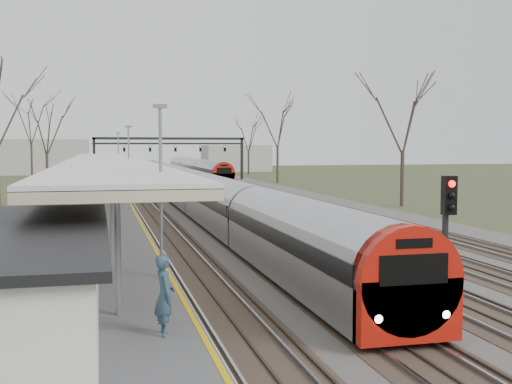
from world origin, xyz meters
TOP-DOWN VIEW (x-y plane):
  - track_bed at (0.26, 55.00)m, footprint 24.00×160.00m
  - platform at (-9.05, 37.50)m, footprint 3.50×69.00m
  - canopy at (-9.05, 32.99)m, footprint 4.10×50.00m
  - signal_gantry at (0.29, 84.99)m, footprint 21.00×0.59m
  - tree_east_far at (14.00, 42.00)m, footprint 5.00×5.00m
  - train_near at (-2.50, 45.93)m, footprint 2.62×75.21m
  - train_far at (4.50, 89.72)m, footprint 2.62×45.21m
  - passenger at (-8.19, 8.20)m, footprint 0.44×0.64m
  - signal_post at (-0.75, 10.11)m, footprint 0.35×0.45m

SIDE VIEW (x-z plane):
  - track_bed at x=0.26m, z-range -0.05..0.17m
  - platform at x=-9.05m, z-range 0.00..1.00m
  - train_near at x=-2.50m, z-range -0.05..3.00m
  - train_far at x=4.50m, z-range -0.05..3.00m
  - passenger at x=-8.19m, z-range 1.00..2.68m
  - signal_post at x=-0.75m, z-range 0.67..4.77m
  - canopy at x=-9.05m, z-range 2.37..5.48m
  - signal_gantry at x=0.29m, z-range 1.87..7.95m
  - tree_east_far at x=14.00m, z-range 2.14..12.44m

